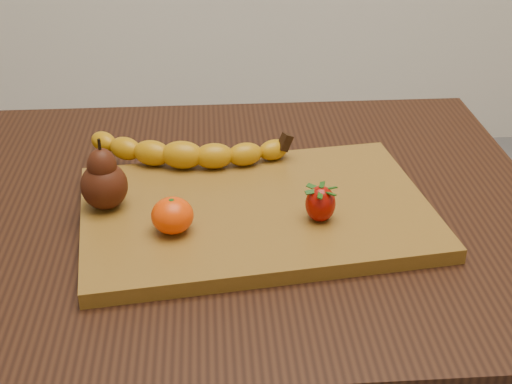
{
  "coord_description": "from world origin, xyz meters",
  "views": [
    {
      "loc": [
        0.04,
        -0.84,
        1.25
      ],
      "look_at": [
        0.1,
        -0.04,
        0.8
      ],
      "focal_mm": 50.0,
      "sensor_mm": 36.0,
      "label": 1
    }
  ],
  "objects_px": {
    "cutting_board": "(256,212)",
    "mandarin": "(172,215)",
    "table": "(186,263)",
    "pear": "(103,174)"
  },
  "relations": [
    {
      "from": "table",
      "to": "pear",
      "type": "bearing_deg",
      "value": -162.17
    },
    {
      "from": "table",
      "to": "cutting_board",
      "type": "relative_size",
      "value": 2.22
    },
    {
      "from": "mandarin",
      "to": "pear",
      "type": "bearing_deg",
      "value": 143.03
    },
    {
      "from": "cutting_board",
      "to": "mandarin",
      "type": "xyz_separation_m",
      "value": [
        -0.11,
        -0.05,
        0.03
      ]
    },
    {
      "from": "pear",
      "to": "mandarin",
      "type": "distance_m",
      "value": 0.11
    },
    {
      "from": "table",
      "to": "cutting_board",
      "type": "height_order",
      "value": "cutting_board"
    },
    {
      "from": "cutting_board",
      "to": "mandarin",
      "type": "height_order",
      "value": "mandarin"
    },
    {
      "from": "pear",
      "to": "mandarin",
      "type": "relative_size",
      "value": 1.81
    },
    {
      "from": "table",
      "to": "cutting_board",
      "type": "xyz_separation_m",
      "value": [
        0.1,
        -0.04,
        0.11
      ]
    },
    {
      "from": "pear",
      "to": "mandarin",
      "type": "height_order",
      "value": "pear"
    }
  ]
}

